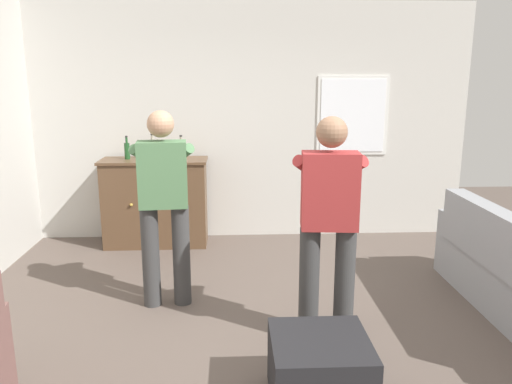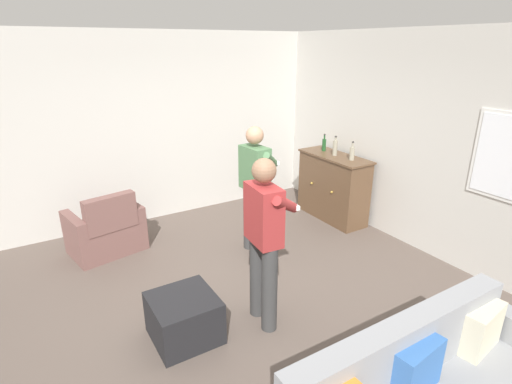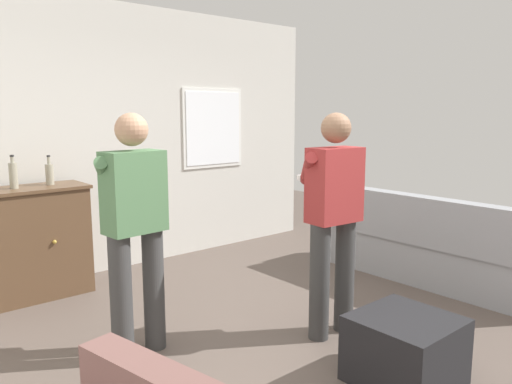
{
  "view_description": "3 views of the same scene",
  "coord_description": "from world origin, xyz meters",
  "px_view_note": "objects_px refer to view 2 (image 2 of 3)",
  "views": [
    {
      "loc": [
        -0.25,
        -3.4,
        1.94
      ],
      "look_at": [
        -0.07,
        0.36,
        1.07
      ],
      "focal_mm": 35.0,
      "sensor_mm": 36.0,
      "label": 1
    },
    {
      "loc": [
        3.22,
        -1.76,
        2.6
      ],
      "look_at": [
        -0.0,
        0.2,
        1.2
      ],
      "focal_mm": 28.0,
      "sensor_mm": 36.0,
      "label": 2
    },
    {
      "loc": [
        -2.35,
        -2.35,
        1.69
      ],
      "look_at": [
        -0.04,
        0.34,
        1.11
      ],
      "focal_mm": 35.0,
      "sensor_mm": 36.0,
      "label": 3
    }
  ],
  "objects_px": {
    "armchair": "(107,232)",
    "bottle_wine_green": "(352,153)",
    "person_standing_left": "(255,185)",
    "person_standing_right": "(265,236)",
    "bottle_spirits_clear": "(335,147)",
    "sideboard_cabinet": "(333,187)",
    "bottle_liquor_amber": "(324,144)",
    "ottoman": "(184,318)"
  },
  "relations": [
    {
      "from": "armchair",
      "to": "bottle_wine_green",
      "type": "distance_m",
      "value": 3.56
    },
    {
      "from": "person_standing_left",
      "to": "person_standing_right",
      "type": "distance_m",
      "value": 1.43
    },
    {
      "from": "armchair",
      "to": "bottle_wine_green",
      "type": "height_order",
      "value": "bottle_wine_green"
    },
    {
      "from": "person_standing_left",
      "to": "person_standing_right",
      "type": "relative_size",
      "value": 1.0
    },
    {
      "from": "bottle_spirits_clear",
      "to": "person_standing_right",
      "type": "distance_m",
      "value": 2.78
    },
    {
      "from": "bottle_wine_green",
      "to": "sideboard_cabinet",
      "type": "bearing_deg",
      "value": -174.54
    },
    {
      "from": "armchair",
      "to": "person_standing_left",
      "type": "xyz_separation_m",
      "value": [
        1.0,
        1.68,
        0.65
      ]
    },
    {
      "from": "bottle_liquor_amber",
      "to": "person_standing_left",
      "type": "height_order",
      "value": "person_standing_left"
    },
    {
      "from": "ottoman",
      "to": "person_standing_right",
      "type": "bearing_deg",
      "value": 76.88
    },
    {
      "from": "bottle_spirits_clear",
      "to": "person_standing_left",
      "type": "xyz_separation_m",
      "value": [
        0.33,
        -1.6,
        -0.2
      ]
    },
    {
      "from": "sideboard_cabinet",
      "to": "bottle_spirits_clear",
      "type": "distance_m",
      "value": 0.63
    },
    {
      "from": "person_standing_left",
      "to": "ottoman",
      "type": "bearing_deg",
      "value": -52.87
    },
    {
      "from": "armchair",
      "to": "bottle_liquor_amber",
      "type": "bearing_deg",
      "value": 83.56
    },
    {
      "from": "bottle_liquor_amber",
      "to": "bottle_spirits_clear",
      "type": "xyz_separation_m",
      "value": [
        0.3,
        -0.04,
        0.02
      ]
    },
    {
      "from": "sideboard_cabinet",
      "to": "ottoman",
      "type": "relative_size",
      "value": 2.08
    },
    {
      "from": "sideboard_cabinet",
      "to": "bottle_wine_green",
      "type": "relative_size",
      "value": 4.45
    },
    {
      "from": "ottoman",
      "to": "person_standing_left",
      "type": "relative_size",
      "value": 0.35
    },
    {
      "from": "ottoman",
      "to": "person_standing_left",
      "type": "height_order",
      "value": "person_standing_left"
    },
    {
      "from": "armchair",
      "to": "bottle_spirits_clear",
      "type": "xyz_separation_m",
      "value": [
        0.67,
        3.28,
        0.85
      ]
    },
    {
      "from": "person_standing_left",
      "to": "person_standing_right",
      "type": "xyz_separation_m",
      "value": [
        1.27,
        -0.67,
        0.0
      ]
    },
    {
      "from": "person_standing_left",
      "to": "bottle_wine_green",
      "type": "bearing_deg",
      "value": 90.22
    },
    {
      "from": "armchair",
      "to": "person_standing_right",
      "type": "relative_size",
      "value": 0.59
    },
    {
      "from": "bottle_wine_green",
      "to": "bottle_liquor_amber",
      "type": "xyz_separation_m",
      "value": [
        -0.62,
        0.0,
        -0.0
      ]
    },
    {
      "from": "person_standing_right",
      "to": "bottle_wine_green",
      "type": "bearing_deg",
      "value": 118.89
    },
    {
      "from": "bottle_liquor_amber",
      "to": "bottle_wine_green",
      "type": "bearing_deg",
      "value": -0.13
    },
    {
      "from": "bottle_wine_green",
      "to": "person_standing_right",
      "type": "xyz_separation_m",
      "value": [
        1.27,
        -2.31,
        -0.18
      ]
    },
    {
      "from": "armchair",
      "to": "bottle_wine_green",
      "type": "relative_size",
      "value": 3.61
    },
    {
      "from": "sideboard_cabinet",
      "to": "bottle_spirits_clear",
      "type": "height_order",
      "value": "bottle_spirits_clear"
    },
    {
      "from": "bottle_spirits_clear",
      "to": "person_standing_right",
      "type": "relative_size",
      "value": 0.18
    },
    {
      "from": "sideboard_cabinet",
      "to": "ottoman",
      "type": "height_order",
      "value": "sideboard_cabinet"
    },
    {
      "from": "bottle_wine_green",
      "to": "person_standing_left",
      "type": "bearing_deg",
      "value": -89.78
    },
    {
      "from": "armchair",
      "to": "person_standing_right",
      "type": "bearing_deg",
      "value": 24.1
    },
    {
      "from": "bottle_liquor_amber",
      "to": "bottle_spirits_clear",
      "type": "height_order",
      "value": "bottle_spirits_clear"
    },
    {
      "from": "person_standing_right",
      "to": "sideboard_cabinet",
      "type": "bearing_deg",
      "value": 124.92
    },
    {
      "from": "bottle_spirits_clear",
      "to": "person_standing_left",
      "type": "bearing_deg",
      "value": -78.47
    },
    {
      "from": "bottle_liquor_amber",
      "to": "person_standing_right",
      "type": "xyz_separation_m",
      "value": [
        1.89,
        -2.31,
        -0.18
      ]
    },
    {
      "from": "bottle_liquor_amber",
      "to": "person_standing_right",
      "type": "bearing_deg",
      "value": -50.68
    },
    {
      "from": "bottle_wine_green",
      "to": "bottle_spirits_clear",
      "type": "distance_m",
      "value": 0.32
    },
    {
      "from": "ottoman",
      "to": "person_standing_left",
      "type": "xyz_separation_m",
      "value": [
        -1.09,
        1.44,
        0.72
      ]
    },
    {
      "from": "bottle_wine_green",
      "to": "person_standing_left",
      "type": "distance_m",
      "value": 1.65
    },
    {
      "from": "bottle_spirits_clear",
      "to": "person_standing_right",
      "type": "height_order",
      "value": "person_standing_right"
    },
    {
      "from": "bottle_wine_green",
      "to": "ottoman",
      "type": "xyz_separation_m",
      "value": [
        1.09,
        -3.07,
        -0.91
      ]
    }
  ]
}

